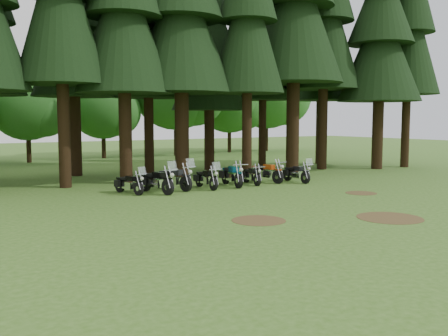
{
  "coord_description": "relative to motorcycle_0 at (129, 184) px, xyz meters",
  "views": [
    {
      "loc": [
        -12.52,
        -15.08,
        3.31
      ],
      "look_at": [
        0.03,
        5.0,
        1.0
      ],
      "focal_mm": 40.0,
      "sensor_mm": 36.0,
      "label": 1
    }
  ],
  "objects": [
    {
      "name": "ground",
      "position": [
        4.43,
        -5.87,
        -0.43
      ],
      "size": [
        120.0,
        120.0,
        0.0
      ],
      "primitive_type": "plane",
      "color": "#36641A",
      "rests_on": "ground"
    },
    {
      "name": "pine_front_9",
      "position": [
        18.36,
        1.96,
        9.09
      ],
      "size": [
        5.44,
        5.44,
        15.89
      ],
      "color": "black",
      "rests_on": "ground"
    },
    {
      "name": "pine_front_10",
      "position": [
        20.95,
        1.76,
        10.17
      ],
      "size": [
        4.25,
        4.25,
        17.69
      ],
      "color": "black",
      "rests_on": "ground"
    },
    {
      "name": "pine_back_2",
      "position": [
        0.05,
        8.53,
        9.33
      ],
      "size": [
        4.85,
        4.85,
        16.3
      ],
      "color": "black",
      "rests_on": "ground"
    },
    {
      "name": "pine_back_3",
      "position": [
        4.06,
        7.07,
        9.27
      ],
      "size": [
        4.35,
        4.35,
        16.2
      ],
      "color": "black",
      "rests_on": "ground"
    },
    {
      "name": "pine_back_4",
      "position": [
        8.46,
        7.38,
        7.82
      ],
      "size": [
        4.94,
        4.94,
        13.78
      ],
      "color": "black",
      "rests_on": "ground"
    },
    {
      "name": "pine_back_5",
      "position": [
        12.5,
        6.99,
        9.35
      ],
      "size": [
        3.94,
        3.94,
        16.33
      ],
      "color": "black",
      "rests_on": "ground"
    },
    {
      "name": "pine_back_6",
      "position": [
        17.79,
        6.92,
        9.5
      ],
      "size": [
        4.59,
        4.59,
        16.58
      ],
      "color": "black",
      "rests_on": "ground"
    },
    {
      "name": "decid_3",
      "position": [
        -0.29,
        19.26,
        4.09
      ],
      "size": [
        6.12,
        5.95,
        7.65
      ],
      "color": "black",
      "rests_on": "ground"
    },
    {
      "name": "decid_4",
      "position": [
        6.01,
        20.45,
        3.94
      ],
      "size": [
        5.93,
        5.76,
        7.41
      ],
      "color": "black",
      "rests_on": "ground"
    },
    {
      "name": "decid_5",
      "position": [
        12.72,
        19.84,
        5.81
      ],
      "size": [
        8.45,
        8.21,
        10.56
      ],
      "color": "black",
      "rests_on": "ground"
    },
    {
      "name": "decid_6",
      "position": [
        19.28,
        21.14,
        4.78
      ],
      "size": [
        7.06,
        6.86,
        8.82
      ],
      "color": "black",
      "rests_on": "ground"
    },
    {
      "name": "decid_7",
      "position": [
        23.89,
        20.96,
        5.8
      ],
      "size": [
        8.44,
        8.2,
        10.55
      ],
      "color": "black",
      "rests_on": "ground"
    },
    {
      "name": "dirt_patch_0",
      "position": [
        1.43,
        -7.87,
        -0.42
      ],
      "size": [
        1.8,
        1.8,
        0.01
      ],
      "primitive_type": "cylinder",
      "color": "#4C3D1E",
      "rests_on": "ground"
    },
    {
      "name": "dirt_patch_1",
      "position": [
        8.93,
        -5.37,
        -0.42
      ],
      "size": [
        1.4,
        1.4,
        0.01
      ],
      "primitive_type": "cylinder",
      "color": "#4C3D1E",
      "rests_on": "ground"
    },
    {
      "name": "dirt_patch_2",
      "position": [
        5.43,
        -9.87,
        -0.42
      ],
      "size": [
        2.2,
        2.2,
        0.01
      ],
      "primitive_type": "cylinder",
      "color": "#4C3D1E",
      "rests_on": "ground"
    },
    {
      "name": "motorcycle_0",
      "position": [
        0.0,
        0.0,
        0.0
      ],
      "size": [
        0.76,
        2.02,
        1.28
      ],
      "rotation": [
        0.0,
        0.0,
        0.26
      ],
      "color": "black",
      "rests_on": "ground"
    },
    {
      "name": "motorcycle_1",
      "position": [
        1.11,
        -0.47,
        0.08
      ],
      "size": [
        0.83,
        2.42,
        1.52
      ],
      "rotation": [
        0.0,
        0.0,
        0.23
      ],
      "color": "black",
      "rests_on": "ground"
    },
    {
      "name": "motorcycle_2",
      "position": [
        2.29,
        0.08,
        0.09
      ],
      "size": [
        0.85,
        2.47,
        1.55
      ],
      "rotation": [
        0.0,
        0.0,
        0.22
      ],
      "color": "black",
      "rests_on": "ground"
    },
    {
      "name": "motorcycle_3",
      "position": [
        3.77,
        -0.37,
        0.03
      ],
      "size": [
        0.43,
        2.17,
        1.37
      ],
      "rotation": [
        0.0,
        0.0,
        -0.05
      ],
      "color": "black",
      "rests_on": "ground"
    },
    {
      "name": "motorcycle_4",
      "position": [
        5.3,
        -0.24,
        0.08
      ],
      "size": [
        0.6,
        2.42,
        0.99
      ],
      "rotation": [
        0.0,
        0.0,
        -0.19
      ],
      "color": "black",
      "rests_on": "ground"
    },
    {
      "name": "motorcycle_5",
      "position": [
        6.55,
        -0.18,
        -0.01
      ],
      "size": [
        0.53,
        2.01,
        0.83
      ],
      "rotation": [
        0.0,
        0.0,
        -0.2
      ],
      "color": "black",
      "rests_on": "ground"
    },
    {
      "name": "motorcycle_6",
      "position": [
        7.71,
        0.1,
        0.06
      ],
      "size": [
        0.49,
        2.34,
        0.96
      ],
      "rotation": [
        0.0,
        0.0,
        0.15
      ],
      "color": "black",
      "rests_on": "ground"
    },
    {
      "name": "motorcycle_7",
      "position": [
        9.05,
        -0.76,
        0.02
      ],
      "size": [
        0.4,
        2.12,
        1.34
      ],
      "rotation": [
        0.0,
        0.0,
        -0.01
      ],
      "color": "black",
      "rests_on": "ground"
    }
  ]
}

